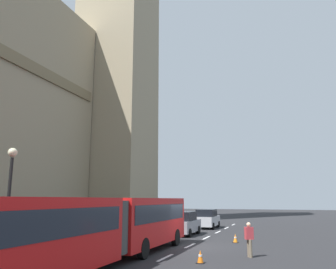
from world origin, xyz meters
TOP-DOWN VIEW (x-y plane):
  - ground_plane at (0.00, 0.00)m, footprint 160.00×160.00m
  - lane_centre_marking at (2.58, 0.00)m, footprint 34.40×0.16m
  - articulated_bus at (-7.14, 1.99)m, footprint 17.34×2.54m
  - sedan_lead at (6.15, 2.14)m, footprint 4.40×1.86m
  - sedan_trailing at (13.22, 1.77)m, footprint 4.40×1.86m
  - traffic_cone_west at (-5.14, -1.98)m, footprint 0.36×0.36m
  - traffic_cone_middle at (2.67, -2.47)m, footprint 0.36×0.36m
  - street_lamp at (-8.03, 6.50)m, footprint 0.44×0.44m
  - pedestrian_near_cones at (-2.83, -3.95)m, footprint 0.42×0.47m

SIDE VIEW (x-z plane):
  - ground_plane at x=0.00m, z-range 0.00..0.00m
  - lane_centre_marking at x=2.58m, z-range 0.00..0.01m
  - traffic_cone_west at x=-5.14m, z-range -0.01..0.57m
  - traffic_cone_middle at x=2.67m, z-range -0.01..0.57m
  - pedestrian_near_cones at x=-2.83m, z-range 0.07..1.76m
  - sedan_lead at x=6.15m, z-range -0.01..1.84m
  - sedan_trailing at x=13.22m, z-range -0.01..1.84m
  - articulated_bus at x=-7.14m, z-range 0.30..3.20m
  - street_lamp at x=-8.03m, z-range 0.42..5.69m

